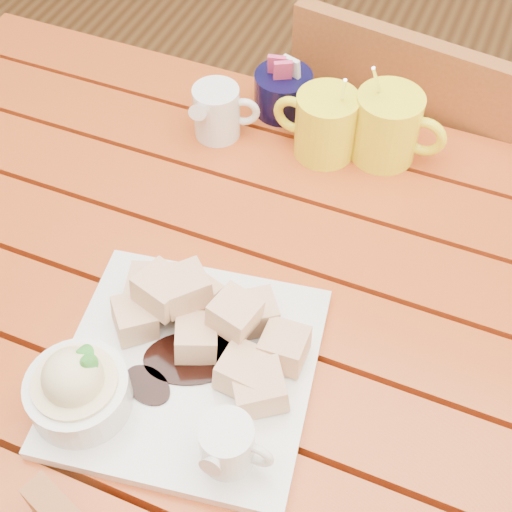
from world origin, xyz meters
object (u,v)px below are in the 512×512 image
at_px(dessert_plate, 167,364).
at_px(coffee_mug_left, 324,124).
at_px(coffee_mug_right, 389,126).
at_px(table, 223,328).
at_px(chair_far, 407,181).

height_order(dessert_plate, coffee_mug_left, coffee_mug_left).
distance_m(coffee_mug_left, coffee_mug_right, 0.09).
bearing_deg(coffee_mug_left, dessert_plate, -90.85).
relative_size(table, dessert_plate, 3.75).
xyz_separation_m(dessert_plate, chair_far, (0.14, 0.69, -0.30)).
height_order(dessert_plate, chair_far, dessert_plate).
bearing_deg(coffee_mug_right, dessert_plate, -104.31).
bearing_deg(chair_far, table, 83.13).
relative_size(coffee_mug_right, chair_far, 0.18).
bearing_deg(dessert_plate, table, 91.63).
relative_size(dessert_plate, chair_far, 0.37).
bearing_deg(chair_far, coffee_mug_right, 93.55).
bearing_deg(dessert_plate, coffee_mug_left, 85.39).
relative_size(dessert_plate, coffee_mug_left, 2.18).
xyz_separation_m(coffee_mug_left, coffee_mug_right, (0.09, 0.03, 0.00)).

